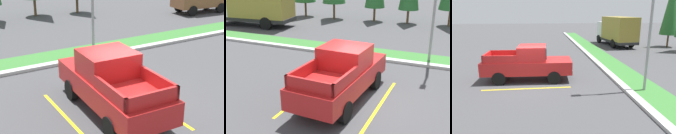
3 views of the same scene
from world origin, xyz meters
TOP-DOWN VIEW (x-y plane):
  - ground_plane at (0.00, 0.00)m, footprint 120.00×120.00m
  - parking_line_near at (-2.37, -0.25)m, footprint 0.12×4.80m
  - parking_line_far at (0.73, -0.25)m, footprint 0.12×4.80m
  - curb_strip at (0.00, 5.00)m, footprint 56.00×0.40m
  - grass_median at (0.00, 6.10)m, footprint 56.00×1.80m
  - pickup_truck_main at (-0.82, -0.20)m, footprint 2.14×5.30m

SIDE VIEW (x-z plane):
  - ground_plane at x=0.00m, z-range 0.00..0.00m
  - parking_line_near at x=-2.37m, z-range 0.00..0.01m
  - parking_line_far at x=0.73m, z-range 0.00..0.01m
  - grass_median at x=0.00m, z-range 0.00..0.06m
  - curb_strip at x=0.00m, z-range 0.00..0.15m
  - pickup_truck_main at x=-0.82m, z-range -0.01..2.09m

